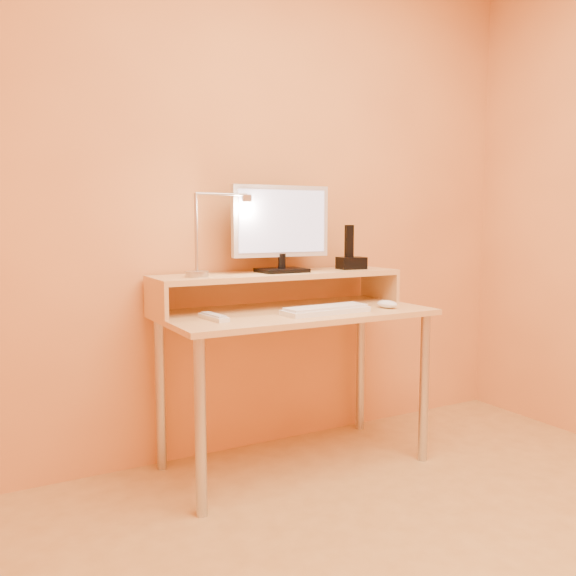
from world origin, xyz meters
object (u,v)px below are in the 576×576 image
lamp_base (197,274)px  keyboard (326,311)px  phone_dock (351,263)px  remote_control (214,318)px  monitor_panel (281,221)px  mouse (387,304)px

lamp_base → keyboard: size_ratio=0.25×
lamp_base → phone_dock: size_ratio=0.77×
lamp_base → remote_control: bearing=-89.6°
lamp_base → remote_control: size_ratio=0.54×
monitor_panel → remote_control: bearing=-150.4°
phone_dock → lamp_base: bearing=-170.1°
lamp_base → phone_dock: 0.83m
lamp_base → phone_dock: phone_dock is taller
phone_dock → keyboard: 0.48m
lamp_base → mouse: bearing=-18.0°
monitor_panel → mouse: monitor_panel is taller
monitor_panel → mouse: (0.39, -0.31, -0.38)m
lamp_base → phone_dock: (0.83, 0.03, 0.02)m
monitor_panel → remote_control: size_ratio=2.64×
mouse → remote_control: mouse is taller
phone_dock → remote_control: bearing=-157.7°
monitor_panel → mouse: size_ratio=4.45×
monitor_panel → lamp_base: size_ratio=4.85×
lamp_base → remote_control: lamp_base is taller
phone_dock → remote_control: phone_dock is taller
keyboard → mouse: size_ratio=3.66×
monitor_panel → phone_dock: bearing=0.6°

